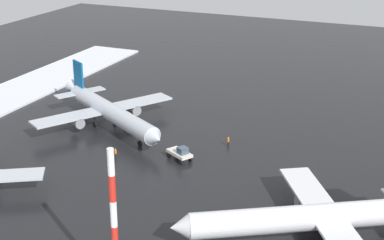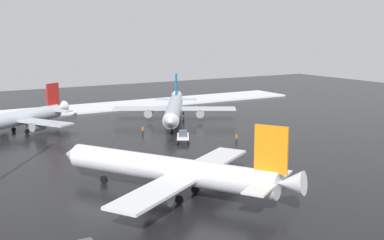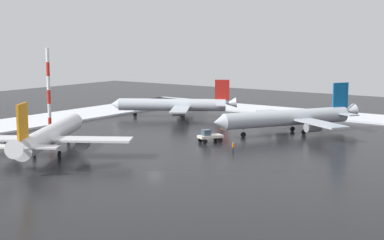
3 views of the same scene
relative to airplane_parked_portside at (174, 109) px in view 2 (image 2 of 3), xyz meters
name	(u,v)px [view 2 (image 2 of 3)]	position (x,y,z in m)	size (l,w,h in m)	color
ground_plane	(260,165)	(37.49, -5.16, -3.33)	(240.00, 240.00, 0.00)	black
snow_bank_left	(106,107)	(-29.51, -5.16, -3.10)	(14.00, 116.00, 0.45)	white
airplane_parked_portside	(174,109)	(0.00, 0.00, 0.00)	(30.47, 26.09, 10.07)	silver
airplane_parked_starboard	(173,170)	(42.95, -23.42, 0.05)	(30.79, 26.38, 10.22)	white
airplane_far_rear	(12,120)	(-5.72, -33.77, -0.26)	(24.05, 28.08, 9.29)	silver
pushback_tug	(183,136)	(17.98, -7.86, -2.04)	(5.09, 4.19, 2.50)	silver
ground_crew_by_nose_gear	(143,130)	(7.94, -11.46, -2.36)	(0.36, 0.36, 1.71)	black
ground_crew_beside_wing	(236,138)	(23.19, 0.61, -2.36)	(0.36, 0.36, 1.71)	black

